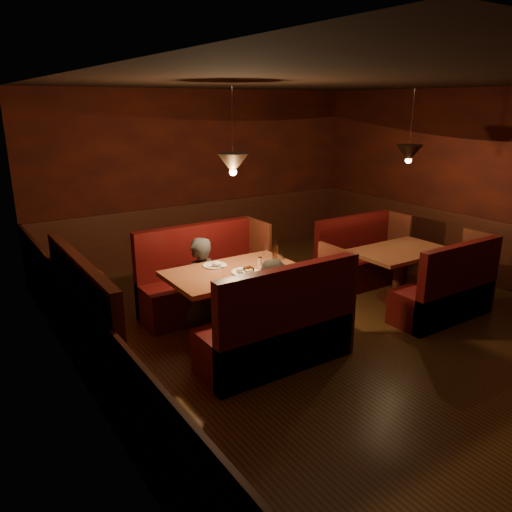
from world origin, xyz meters
TOP-DOWN VIEW (x-y plane):
  - room at (-0.28, 0.04)m, footprint 6.02×7.02m
  - main_table at (-1.17, 0.45)m, footprint 1.55×0.94m
  - main_bench_far at (-1.15, 1.33)m, footprint 1.70×0.61m
  - main_bench_near at (-1.15, -0.42)m, footprint 1.70×0.61m
  - second_table at (1.30, 0.16)m, footprint 1.32×0.85m
  - second_bench_far at (1.33, 0.95)m, footprint 1.46×0.55m
  - second_bench_near at (1.33, -0.63)m, footprint 1.46×0.55m
  - diner_a at (-1.36, 1.02)m, footprint 0.62×0.52m
  - diner_b at (-1.03, -0.15)m, footprint 0.82×0.72m

SIDE VIEW (x-z plane):
  - second_bench_far at x=1.33m, z-range -0.19..0.86m
  - second_bench_near at x=1.33m, z-range -0.19..0.86m
  - main_bench_far at x=-1.15m, z-range -0.21..0.95m
  - main_bench_near at x=-1.15m, z-range -0.21..0.95m
  - second_table at x=1.30m, z-range 0.18..0.93m
  - main_table at x=-1.17m, z-range 0.10..1.18m
  - diner_b at x=-1.03m, z-range 0.00..1.44m
  - diner_a at x=-1.36m, z-range 0.00..1.47m
  - room at x=-0.28m, z-range -0.41..2.51m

